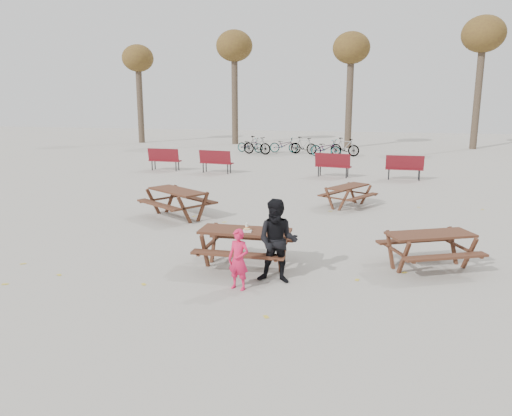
% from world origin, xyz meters
% --- Properties ---
extents(ground, '(80.00, 80.00, 0.00)m').
position_xyz_m(ground, '(0.00, 0.00, 0.00)').
color(ground, gray).
rests_on(ground, ground).
extents(main_picnic_table, '(1.80, 1.45, 0.78)m').
position_xyz_m(main_picnic_table, '(0.00, 0.00, 0.59)').
color(main_picnic_table, '#3B1F15').
rests_on(main_picnic_table, ground).
extents(food_tray, '(0.18, 0.11, 0.03)m').
position_xyz_m(food_tray, '(0.08, -0.15, 0.79)').
color(food_tray, silver).
rests_on(food_tray, main_picnic_table).
extents(bread_roll, '(0.14, 0.06, 0.05)m').
position_xyz_m(bread_roll, '(0.08, -0.15, 0.83)').
color(bread_roll, tan).
rests_on(bread_roll, food_tray).
extents(soda_bottle, '(0.07, 0.07, 0.17)m').
position_xyz_m(soda_bottle, '(0.05, -0.07, 0.85)').
color(soda_bottle, silver).
rests_on(soda_bottle, main_picnic_table).
extents(child, '(0.46, 0.36, 1.10)m').
position_xyz_m(child, '(0.17, -1.17, 0.55)').
color(child, '#DD1B4C').
rests_on(child, ground).
extents(adult, '(0.77, 0.60, 1.57)m').
position_xyz_m(adult, '(0.78, -0.68, 0.79)').
color(adult, black).
rests_on(adult, ground).
extents(picnic_table_east, '(2.10, 1.93, 0.73)m').
position_xyz_m(picnic_table_east, '(3.60, 0.71, 0.36)').
color(picnic_table_east, '#3B1F15').
rests_on(picnic_table_east, ground).
extents(picnic_table_north, '(2.36, 2.26, 0.79)m').
position_xyz_m(picnic_table_north, '(-2.88, 3.67, 0.40)').
color(picnic_table_north, '#3B1F15').
rests_on(picnic_table_north, ground).
extents(picnic_table_far, '(1.84, 1.95, 0.66)m').
position_xyz_m(picnic_table_far, '(1.78, 6.14, 0.33)').
color(picnic_table_far, '#3B1F15').
rests_on(picnic_table_far, ground).
extents(park_bench_row, '(12.20, 0.90, 1.03)m').
position_xyz_m(park_bench_row, '(-1.58, 11.98, 0.52)').
color(park_bench_row, maroon).
rests_on(park_bench_row, ground).
extents(bicycle_row, '(7.54, 2.61, 1.07)m').
position_xyz_m(bicycle_row, '(-1.89, 19.88, 0.49)').
color(bicycle_row, black).
rests_on(bicycle_row, ground).
extents(tree_row, '(32.17, 3.52, 8.26)m').
position_xyz_m(tree_row, '(0.90, 25.15, 6.19)').
color(tree_row, '#382B21').
rests_on(tree_row, ground).
extents(fallen_leaves, '(11.00, 11.00, 0.01)m').
position_xyz_m(fallen_leaves, '(0.50, 2.50, 0.00)').
color(fallen_leaves, gold).
rests_on(fallen_leaves, ground).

